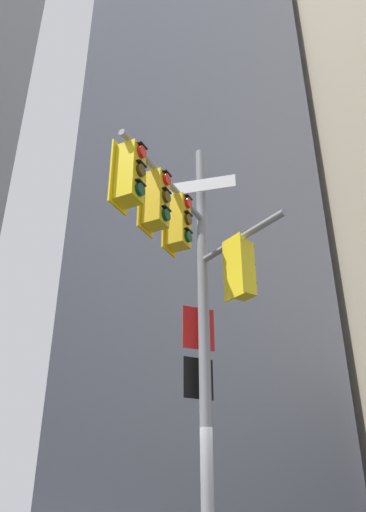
# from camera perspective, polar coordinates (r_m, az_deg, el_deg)

# --- Properties ---
(building_mid_block) EXTENTS (16.01, 16.01, 50.25)m
(building_mid_block) POSITION_cam_1_polar(r_m,az_deg,el_deg) (41.38, 0.49, 8.28)
(building_mid_block) COLOR slate
(building_mid_block) RESTS_ON ground
(signal_pole_assembly) EXTENTS (2.83, 2.87, 8.19)m
(signal_pole_assembly) POSITION_cam_1_polar(r_m,az_deg,el_deg) (8.45, 0.77, -1.46)
(signal_pole_assembly) COLOR gray
(signal_pole_assembly) RESTS_ON ground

